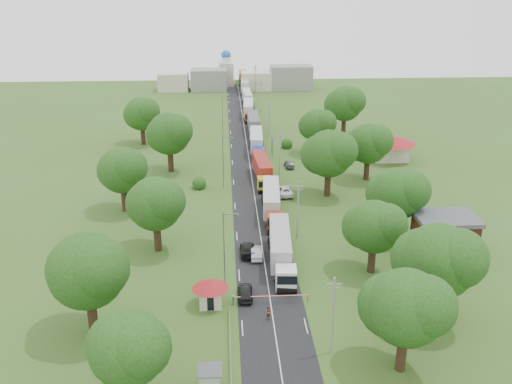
{
  "coord_description": "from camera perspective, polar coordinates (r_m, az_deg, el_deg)",
  "views": [
    {
      "loc": [
        -5.18,
        -84.22,
        37.29
      ],
      "look_at": [
        -0.06,
        4.7,
        3.0
      ],
      "focal_mm": 40.0,
      "sensor_mm": 36.0,
      "label": 1
    }
  ],
  "objects": [
    {
      "name": "pole_5",
      "position": [
        192.31,
        -0.06,
        11.3
      ],
      "size": [
        1.6,
        0.24,
        9.0
      ],
      "color": "gray",
      "rests_on": "ground"
    },
    {
      "name": "church",
      "position": [
        204.73,
        -2.99,
        12.07
      ],
      "size": [
        5.0,
        5.0,
        12.3
      ],
      "color": "beige",
      "rests_on": "ground"
    },
    {
      "name": "tree_8",
      "position": [
        53.06,
        -12.68,
        -14.89
      ],
      "size": [
        8.0,
        8.0,
        10.1
      ],
      "color": "#382616",
      "rests_on": "ground"
    },
    {
      "name": "car_verge_near",
      "position": [
        102.36,
        2.91,
        0.14
      ],
      "size": [
        2.79,
        5.79,
        1.59
      ],
      "primitive_type": "imported",
      "rotation": [
        0.0,
        0.0,
        3.17
      ],
      "color": "white",
      "rests_on": "ground"
    },
    {
      "name": "pole_1",
      "position": [
        84.5,
        4.23,
        -1.7
      ],
      "size": [
        1.6,
        0.24,
        9.0
      ],
      "color": "gray",
      "rests_on": "ground"
    },
    {
      "name": "tree_10",
      "position": [
        80.83,
        -10.04,
        -1.12
      ],
      "size": [
        8.8,
        8.8,
        11.07
      ],
      "color": "#382616",
      "rests_on": "ground"
    },
    {
      "name": "pedestrian_booth",
      "position": [
        69.09,
        -3.97,
        -10.72
      ],
      "size": [
        0.95,
        1.1,
        1.94
      ],
      "primitive_type": "imported",
      "rotation": [
        0.0,
        0.0,
        -1.31
      ],
      "color": "gray",
      "rests_on": "ground"
    },
    {
      "name": "tree_2",
      "position": [
        75.59,
        11.72,
        -3.37
      ],
      "size": [
        8.0,
        8.0,
        10.1
      ],
      "color": "#382616",
      "rests_on": "ground"
    },
    {
      "name": "car_lane_mid",
      "position": [
        80.12,
        0.06,
        -6.1
      ],
      "size": [
        1.7,
        4.46,
        1.45
      ],
      "primitive_type": "imported",
      "rotation": [
        0.0,
        0.0,
        3.1
      ],
      "color": "#ABACB4",
      "rests_on": "ground"
    },
    {
      "name": "kiosk",
      "position": [
        57.09,
        -4.61,
        -18.2
      ],
      "size": [
        2.3,
        2.3,
        2.41
      ],
      "color": "#99A593",
      "rests_on": "ground"
    },
    {
      "name": "tree_1",
      "position": [
        66.05,
        17.75,
        -6.51
      ],
      "size": [
        9.6,
        9.6,
        12.05
      ],
      "color": "#382616",
      "rests_on": "ground"
    },
    {
      "name": "house_cream",
      "position": [
        124.16,
        13.35,
        4.76
      ],
      "size": [
        10.08,
        10.08,
        5.8
      ],
      "color": "beige",
      "rests_on": "ground"
    },
    {
      "name": "tree_11",
      "position": [
        95.79,
        -13.25,
        2.19
      ],
      "size": [
        8.8,
        8.8,
        11.07
      ],
      "color": "#382616",
      "rests_on": "ground"
    },
    {
      "name": "road",
      "position": [
        110.82,
        -0.42,
        1.39
      ],
      "size": [
        8.0,
        200.0,
        0.04
      ],
      "primitive_type": "cube",
      "color": "black",
      "rests_on": "ground"
    },
    {
      "name": "tree_12",
      "position": [
        113.8,
        -8.69,
        5.82
      ],
      "size": [
        9.6,
        9.6,
        12.05
      ],
      "color": "#382616",
      "rests_on": "ground"
    },
    {
      "name": "truck_3",
      "position": [
        126.37,
        0.06,
        4.97
      ],
      "size": [
        3.22,
        15.44,
        4.27
      ],
      "color": "#1B2DA6",
      "rests_on": "ground"
    },
    {
      "name": "tree_13",
      "position": [
        134.16,
        -11.38,
        7.69
      ],
      "size": [
        8.8,
        8.8,
        11.07
      ],
      "color": "#382616",
      "rests_on": "ground"
    },
    {
      "name": "lamp_0",
      "position": [
        71.64,
        -3.1,
        -5.28
      ],
      "size": [
        2.03,
        0.22,
        10.0
      ],
      "color": "slate",
      "rests_on": "ground"
    },
    {
      "name": "guard_booth",
      "position": [
        68.89,
        -4.58,
        -9.68
      ],
      "size": [
        4.4,
        4.4,
        3.45
      ],
      "color": "beige",
      "rests_on": "ground"
    },
    {
      "name": "tree_4",
      "position": [
        100.53,
        7.28,
        3.86
      ],
      "size": [
        9.6,
        9.6,
        12.05
      ],
      "color": "#382616",
      "rests_on": "ground"
    },
    {
      "name": "pole_0",
      "position": [
        60.0,
        7.67,
        -12.08
      ],
      "size": [
        1.6,
        0.24,
        9.0
      ],
      "color": "gray",
      "rests_on": "ground"
    },
    {
      "name": "info_sign",
      "position": [
        124.49,
        1.62,
        5.06
      ],
      "size": [
        0.12,
        3.1,
        4.1
      ],
      "color": "slate",
      "rests_on": "ground"
    },
    {
      "name": "ground",
      "position": [
        92.26,
        0.21,
        -2.79
      ],
      "size": [
        260.0,
        260.0,
        0.0
      ],
      "primitive_type": "plane",
      "color": "#38541C",
      "rests_on": "ground"
    },
    {
      "name": "truck_2",
      "position": [
        108.99,
        0.63,
        2.25
      ],
      "size": [
        3.26,
        14.76,
        4.08
      ],
      "color": "gold",
      "rests_on": "ground"
    },
    {
      "name": "pole_3",
      "position": [
        137.57,
        1.26,
        7.34
      ],
      "size": [
        1.6,
        0.24,
        9.0
      ],
      "color": "gray",
      "rests_on": "ground"
    },
    {
      "name": "truck_1",
      "position": [
        93.22,
        1.57,
        -1.02
      ],
      "size": [
        3.49,
        15.53,
        4.29
      ],
      "color": "#9A2C11",
      "rests_on": "ground"
    },
    {
      "name": "car_lane_front",
      "position": [
        70.9,
        -1.08,
        -9.96
      ],
      "size": [
        1.85,
        4.48,
        1.52
      ],
      "primitive_type": "imported",
      "rotation": [
        0.0,
        0.0,
        3.13
      ],
      "color": "black",
      "rests_on": "ground"
    },
    {
      "name": "lamp_1",
      "position": [
        104.18,
        -3.23,
        3.28
      ],
      "size": [
        2.03,
        0.22,
        10.0
      ],
      "color": "slate",
      "rests_on": "ground"
    },
    {
      "name": "tree_7",
      "position": [
        140.64,
        8.86,
        8.73
      ],
      "size": [
        9.6,
        9.6,
        12.05
      ],
      "color": "#382616",
      "rests_on": "ground"
    },
    {
      "name": "truck_6",
      "position": [
        173.83,
        -0.86,
        9.34
      ],
      "size": [
        2.78,
        13.55,
        3.75
      ],
      "color": "#2B7435",
      "rests_on": "ground"
    },
    {
      "name": "pole_4",
      "position": [
        164.83,
        0.49,
        9.65
      ],
      "size": [
        1.6,
        0.24,
        9.0
      ],
      "color": "gray",
      "rests_on": "ground"
    },
    {
      "name": "tree_5",
      "position": [
        110.11,
        11.16,
        4.81
      ],
      "size": [
        8.8,
        8.8,
        11.07
      ],
      "color": "#382616",
      "rests_on": "ground"
    },
    {
      "name": "boom_barrier",
      "position": [
        69.62,
        0.35,
        -10.47
      ],
      "size": [
        9.22,
        0.35,
        1.18
      ],
      "color": "slate",
      "rests_on": "ground"
    },
    {
      "name": "truck_8",
      "position": [
        209.42,
        -1.37,
        11.38
      ],
      "size": [
        2.83,
        14.29,
        3.95
      ],
      "color": "brown",
      "rests_on": "ground"
    },
    {
      "name": "car_verge_far",
      "position": [
        117.15,
        3.34,
        2.83
      ],
      "size": [
        1.89,
        4.29,
        1.43
      ],
      "primitive_type": "imported",
      "rotation": [
        0.0,
        0.0,
        3.19
      ],
      "color": "slate",
      "rests_on": "ground"
    },
    {
      "name": "tree_9",
      "position": [
        63.6,
        -16.52,
        -7.47
      ],
      "size": [
        9.6,
        9.6,
        12.05
      ],
      "color": "#382616",
      "rests_on": "ground"
    },
    {
      "name": "house_brick",
      "position": [
        85.96,
        18.34,
        -3.86
      ],
      "size": [
        8.6,
        6.6,
        5.2
      ],
      "color": "maroon",
      "rests_on": "ground"
    },
    {
      "name": "lamp_2",
      "position": [
        137.93,
        -3.3,
        7.72
      ],
      "size": [
        2.03,
        0.22,
        10.0
      ],
      "color": "slate",
      "rests_on": "ground"
    },
    {
      "name": "truck_4",
      "position": [
        141.67,
        -0.23,
        6.75
      ],
      "size": [
        2.71,
        15.59,
        4.32
      ],
      "color": "#B5B5B5",
      "rests_on": "ground"
    },
    {
      "name": "distant_town",
      "position": [
        197.23,
        -1.57,
        11.18
      ],
      "size": [
        52.0,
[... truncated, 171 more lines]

